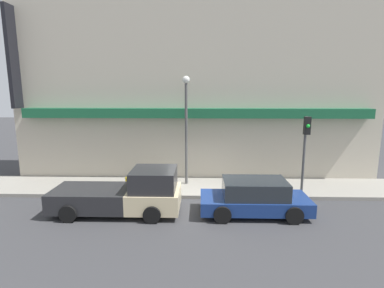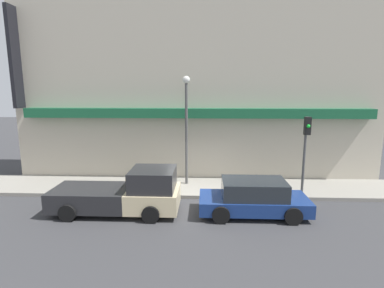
# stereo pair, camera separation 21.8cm
# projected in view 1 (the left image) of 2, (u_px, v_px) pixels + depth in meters

# --- Properties ---
(ground_plane) EXTENTS (80.00, 80.00, 0.00)m
(ground_plane) POSITION_uv_depth(u_px,v_px,m) (195.00, 199.00, 13.76)
(ground_plane) COLOR #38383A
(sidewalk) EXTENTS (36.00, 2.93, 0.17)m
(sidewalk) POSITION_uv_depth(u_px,v_px,m) (195.00, 187.00, 15.18)
(sidewalk) COLOR gray
(sidewalk) RESTS_ON ground
(building) EXTENTS (19.80, 3.80, 10.12)m
(building) POSITION_uv_depth(u_px,v_px,m) (196.00, 88.00, 17.19)
(building) COLOR #BCB29E
(building) RESTS_ON ground
(pickup_truck) EXTENTS (5.15, 2.18, 1.84)m
(pickup_truck) POSITION_uv_depth(u_px,v_px,m) (126.00, 194.00, 12.15)
(pickup_truck) COLOR beige
(pickup_truck) RESTS_ON ground
(parked_car) EXTENTS (4.32, 2.03, 1.42)m
(parked_car) POSITION_uv_depth(u_px,v_px,m) (254.00, 197.00, 12.03)
(parked_car) COLOR navy
(parked_car) RESTS_ON ground
(fire_hydrant) EXTENTS (0.17, 0.17, 0.65)m
(fire_hydrant) POSITION_uv_depth(u_px,v_px,m) (127.00, 183.00, 14.52)
(fire_hydrant) COLOR yellow
(fire_hydrant) RESTS_ON sidewalk
(street_lamp) EXTENTS (0.36, 0.36, 5.46)m
(street_lamp) POSITION_uv_depth(u_px,v_px,m) (186.00, 118.00, 14.92)
(street_lamp) COLOR #4C4C4C
(street_lamp) RESTS_ON sidewalk
(traffic_light) EXTENTS (0.28, 0.42, 3.61)m
(traffic_light) POSITION_uv_depth(u_px,v_px,m) (305.00, 141.00, 13.58)
(traffic_light) COLOR #4C4C4C
(traffic_light) RESTS_ON sidewalk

